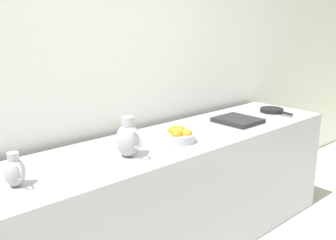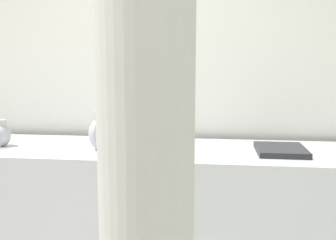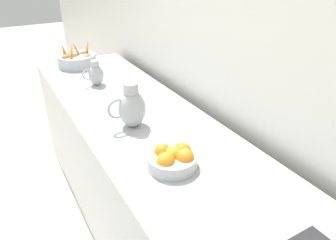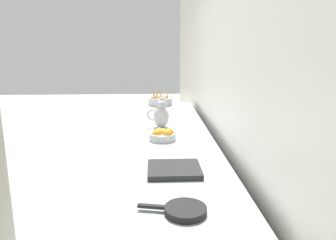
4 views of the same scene
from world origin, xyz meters
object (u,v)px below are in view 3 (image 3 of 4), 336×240
object	(u,v)px
vegetable_colander	(77,60)
orange_bowl	(173,158)
metal_pitcher_short	(96,74)
metal_pitcher_tall	(131,107)

from	to	relation	value
vegetable_colander	orange_bowl	size ratio (longest dim) A/B	1.39
vegetable_colander	orange_bowl	bearing A→B (deg)	89.35
vegetable_colander	metal_pitcher_short	distance (m)	0.49
metal_pitcher_tall	metal_pitcher_short	size ratio (longest dim) A/B	1.40
vegetable_colander	orange_bowl	world-z (taller)	vegetable_colander
orange_bowl	metal_pitcher_short	xyz separation A→B (m)	(-0.02, -1.13, 0.04)
metal_pitcher_tall	metal_pitcher_short	bearing A→B (deg)	-92.23
metal_pitcher_tall	vegetable_colander	bearing A→B (deg)	-91.12
orange_bowl	metal_pitcher_short	size ratio (longest dim) A/B	1.26
orange_bowl	metal_pitcher_tall	size ratio (longest dim) A/B	0.90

